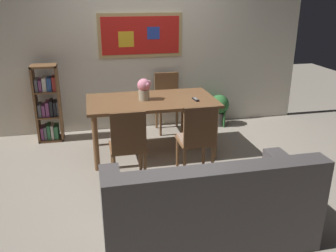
% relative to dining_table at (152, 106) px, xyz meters
% --- Properties ---
extents(ground_plane, '(12.00, 12.00, 0.00)m').
position_rel_dining_table_xyz_m(ground_plane, '(0.07, -0.50, -0.67)').
color(ground_plane, gray).
extents(wall_back_with_painting, '(5.20, 0.14, 2.60)m').
position_rel_dining_table_xyz_m(wall_back_with_painting, '(0.07, 1.10, 0.64)').
color(wall_back_with_painting, silver).
rests_on(wall_back_with_painting, ground_plane).
extents(dining_table, '(1.69, 0.94, 0.75)m').
position_rel_dining_table_xyz_m(dining_table, '(0.00, 0.00, 0.00)').
color(dining_table, brown).
rests_on(dining_table, ground_plane).
extents(dining_chair_near_right, '(0.40, 0.41, 0.91)m').
position_rel_dining_table_xyz_m(dining_chair_near_right, '(0.38, -0.84, -0.13)').
color(dining_chair_near_right, brown).
rests_on(dining_chair_near_right, ground_plane).
extents(dining_chair_far_right, '(0.40, 0.41, 0.91)m').
position_rel_dining_table_xyz_m(dining_chair_far_right, '(0.40, 0.82, -0.13)').
color(dining_chair_far_right, brown).
rests_on(dining_chair_far_right, ground_plane).
extents(dining_chair_near_left, '(0.40, 0.41, 0.91)m').
position_rel_dining_table_xyz_m(dining_chair_near_left, '(-0.42, -0.85, -0.13)').
color(dining_chair_near_left, brown).
rests_on(dining_chair_near_left, ground_plane).
extents(leather_couch, '(1.80, 0.84, 0.84)m').
position_rel_dining_table_xyz_m(leather_couch, '(0.13, -1.98, -0.36)').
color(leather_couch, '#514C4C').
rests_on(leather_couch, ground_plane).
extents(bookshelf, '(0.36, 0.28, 1.13)m').
position_rel_dining_table_xyz_m(bookshelf, '(-1.39, 0.77, -0.13)').
color(bookshelf, brown).
rests_on(bookshelf, ground_plane).
extents(potted_ivy, '(0.32, 0.32, 0.54)m').
position_rel_dining_table_xyz_m(potted_ivy, '(1.27, 0.83, -0.38)').
color(potted_ivy, '#4C4742').
rests_on(potted_ivy, ground_plane).
extents(flower_vase, '(0.19, 0.18, 0.28)m').
position_rel_dining_table_xyz_m(flower_vase, '(-0.09, 0.01, 0.25)').
color(flower_vase, tan).
rests_on(flower_vase, dining_table).
extents(tv_remote, '(0.06, 0.16, 0.02)m').
position_rel_dining_table_xyz_m(tv_remote, '(0.56, -0.16, 0.10)').
color(tv_remote, black).
rests_on(tv_remote, dining_table).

